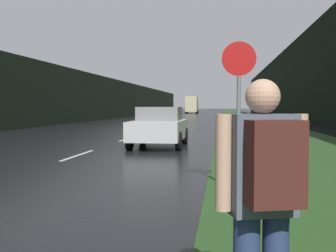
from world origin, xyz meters
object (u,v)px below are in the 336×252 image
car_passing_near (159,127)px  delivery_truck (192,105)px  stop_sign (239,103)px  hitchhiker_with_backpack (264,198)px

car_passing_near → delivery_truck: size_ratio=0.56×
car_passing_near → delivery_truck: bearing=-86.7°
delivery_truck → car_passing_near: bearing=-86.7°
stop_sign → car_passing_near: bearing=107.7°
hitchhiker_with_backpack → car_passing_near: size_ratio=0.43×
car_passing_near → stop_sign: bearing=107.7°
hitchhiker_with_backpack → delivery_truck: 90.72m
hitchhiker_with_backpack → delivery_truck: delivery_truck is taller
stop_sign → car_passing_near: (-2.78, 8.72, -0.86)m
hitchhiker_with_backpack → delivery_truck: bearing=77.9°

